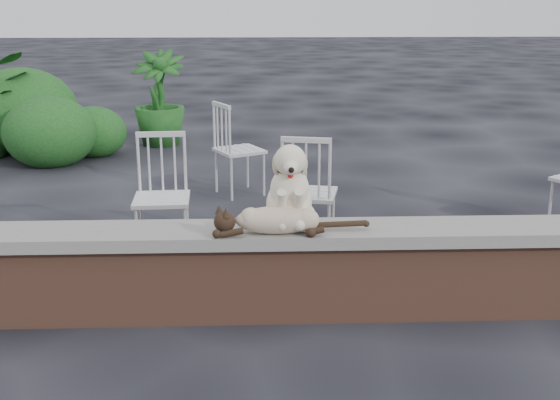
{
  "coord_description": "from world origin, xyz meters",
  "views": [
    {
      "loc": [
        -0.2,
        -4.1,
        1.96
      ],
      "look_at": [
        -0.03,
        0.2,
        0.7
      ],
      "focal_mm": 45.17,
      "sensor_mm": 36.0,
      "label": 1
    }
  ],
  "objects_px": {
    "cat": "(277,218)",
    "dog": "(289,183)",
    "chair_c": "(309,191)",
    "potted_plant_b": "(159,98)",
    "chair_a": "(162,197)",
    "chair_e": "(239,149)"
  },
  "relations": [
    {
      "from": "chair_e",
      "to": "cat",
      "type": "bearing_deg",
      "value": 157.96
    },
    {
      "from": "dog",
      "to": "potted_plant_b",
      "type": "bearing_deg",
      "value": 105.84
    },
    {
      "from": "dog",
      "to": "chair_e",
      "type": "bearing_deg",
      "value": 97.59
    },
    {
      "from": "cat",
      "to": "chair_a",
      "type": "bearing_deg",
      "value": 125.29
    },
    {
      "from": "chair_a",
      "to": "chair_e",
      "type": "xyz_separation_m",
      "value": [
        0.57,
        1.73,
        0.0
      ]
    },
    {
      "from": "dog",
      "to": "potted_plant_b",
      "type": "relative_size",
      "value": 0.43
    },
    {
      "from": "cat",
      "to": "chair_e",
      "type": "xyz_separation_m",
      "value": [
        -0.27,
        2.93,
        -0.2
      ]
    },
    {
      "from": "chair_a",
      "to": "potted_plant_b",
      "type": "height_order",
      "value": "potted_plant_b"
    },
    {
      "from": "cat",
      "to": "chair_a",
      "type": "relative_size",
      "value": 1.18
    },
    {
      "from": "dog",
      "to": "chair_c",
      "type": "bearing_deg",
      "value": 79.84
    },
    {
      "from": "dog",
      "to": "chair_c",
      "type": "relative_size",
      "value": 0.58
    },
    {
      "from": "dog",
      "to": "chair_c",
      "type": "xyz_separation_m",
      "value": [
        0.22,
        1.16,
        -0.38
      ]
    },
    {
      "from": "dog",
      "to": "chair_a",
      "type": "xyz_separation_m",
      "value": [
        -0.92,
        1.05,
        -0.38
      ]
    },
    {
      "from": "chair_c",
      "to": "potted_plant_b",
      "type": "relative_size",
      "value": 0.75
    },
    {
      "from": "chair_a",
      "to": "chair_e",
      "type": "bearing_deg",
      "value": 68.84
    },
    {
      "from": "chair_e",
      "to": "potted_plant_b",
      "type": "height_order",
      "value": "potted_plant_b"
    },
    {
      "from": "cat",
      "to": "chair_c",
      "type": "distance_m",
      "value": 1.36
    },
    {
      "from": "chair_a",
      "to": "potted_plant_b",
      "type": "relative_size",
      "value": 0.75
    },
    {
      "from": "cat",
      "to": "dog",
      "type": "bearing_deg",
      "value": 62.26
    },
    {
      "from": "dog",
      "to": "chair_a",
      "type": "bearing_deg",
      "value": 131.5
    },
    {
      "from": "chair_c",
      "to": "potted_plant_b",
      "type": "distance_m",
      "value": 4.45
    },
    {
      "from": "chair_e",
      "to": "chair_a",
      "type": "bearing_deg",
      "value": 134.41
    }
  ]
}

